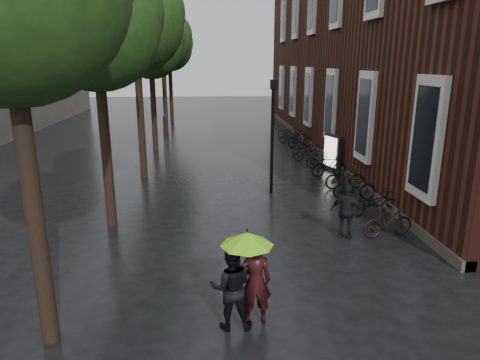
{
  "coord_description": "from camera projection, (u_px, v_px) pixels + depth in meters",
  "views": [
    {
      "loc": [
        -0.92,
        -6.34,
        5.17
      ],
      "look_at": [
        0.04,
        6.29,
        1.64
      ],
      "focal_mm": 32.0,
      "sensor_mm": 36.0,
      "label": 1
    }
  ],
  "objects": [
    {
      "name": "brick_building",
      "position": [
        398.0,
        47.0,
        25.39
      ],
      "size": [
        10.2,
        33.2,
        12.0
      ],
      "color": "#38160F",
      "rests_on": "ground"
    },
    {
      "name": "pedestrian_walking",
      "position": [
        347.0,
        212.0,
        12.74
      ],
      "size": [
        1.06,
        0.82,
        1.68
      ],
      "primitive_type": "imported",
      "rotation": [
        0.0,
        0.0,
        2.65
      ],
      "color": "black",
      "rests_on": "ground"
    },
    {
      "name": "person_black",
      "position": [
        231.0,
        287.0,
        8.41
      ],
      "size": [
        0.89,
        0.71,
        1.76
      ],
      "primitive_type": "imported",
      "rotation": [
        0.0,
        0.0,
        3.09
      ],
      "color": "black",
      "rests_on": "ground"
    },
    {
      "name": "street_trees",
      "position": [
        143.0,
        36.0,
        20.84
      ],
      "size": [
        4.33,
        34.03,
        8.91
      ],
      "color": "black",
      "rests_on": "ground"
    },
    {
      "name": "ad_lightbox",
      "position": [
        333.0,
        153.0,
        20.78
      ],
      "size": [
        0.27,
        1.16,
        1.75
      ],
      "rotation": [
        0.0,
        0.0,
        0.34
      ],
      "color": "black",
      "rests_on": "ground"
    },
    {
      "name": "cycle_sign",
      "position": [
        164.0,
        127.0,
        23.91
      ],
      "size": [
        0.13,
        0.44,
        2.44
      ],
      "rotation": [
        0.0,
        0.0,
        0.01
      ],
      "color": "#262628",
      "rests_on": "ground"
    },
    {
      "name": "lime_umbrella",
      "position": [
        247.0,
        239.0,
        8.24
      ],
      "size": [
        1.05,
        1.05,
        1.55
      ],
      "rotation": [
        0.0,
        0.0,
        -0.43
      ],
      "color": "black",
      "rests_on": "ground"
    },
    {
      "name": "person_burgundy",
      "position": [
        255.0,
        282.0,
        8.56
      ],
      "size": [
        0.68,
        0.47,
        1.81
      ],
      "primitive_type": "imported",
      "rotation": [
        0.0,
        0.0,
        3.19
      ],
      "color": "black",
      "rests_on": "ground"
    },
    {
      "name": "parked_bicycles",
      "position": [
        320.0,
        158.0,
        21.4
      ],
      "size": [
        2.05,
        18.24,
        1.01
      ],
      "color": "black",
      "rests_on": "ground"
    },
    {
      "name": "lamp_post",
      "position": [
        272.0,
        126.0,
        16.59
      ],
      "size": [
        0.23,
        0.23,
        4.5
      ],
      "rotation": [
        0.0,
        0.0,
        0.39
      ],
      "color": "black",
      "rests_on": "ground"
    }
  ]
}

